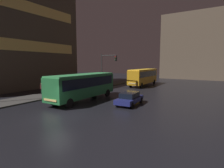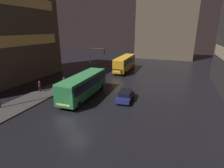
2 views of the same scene
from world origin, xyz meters
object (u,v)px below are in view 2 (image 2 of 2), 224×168
at_px(bus_far, 125,62).
at_px(pedestrian_near, 64,81).
at_px(car_taxi, 126,95).
at_px(pedestrian_mid, 40,85).
at_px(bus_near, 84,84).
at_px(traffic_light_main, 95,58).

bearing_deg(bus_far, pedestrian_near, 69.05).
height_order(car_taxi, pedestrian_mid, pedestrian_mid).
relative_size(car_taxi, pedestrian_mid, 2.76).
distance_m(car_taxi, pedestrian_near, 10.80).
bearing_deg(bus_near, bus_far, -93.60).
bearing_deg(pedestrian_mid, pedestrian_near, -21.84).
height_order(pedestrian_near, pedestrian_mid, pedestrian_near).
relative_size(bus_near, car_taxi, 2.26).
bearing_deg(pedestrian_mid, car_taxi, -64.18).
xyz_separation_m(pedestrian_near, pedestrian_mid, (-2.42, -2.83, -0.09)).
distance_m(pedestrian_near, traffic_light_main, 7.73).
relative_size(bus_near, pedestrian_mid, 6.24).
distance_m(pedestrian_near, pedestrian_mid, 3.73).
relative_size(bus_near, pedestrian_near, 5.83).
distance_m(bus_near, pedestrian_mid, 7.42).
xyz_separation_m(car_taxi, pedestrian_near, (-10.72, 1.19, 0.51)).
bearing_deg(bus_far, car_taxi, 106.08).
relative_size(pedestrian_near, pedestrian_mid, 1.07).
height_order(pedestrian_mid, traffic_light_main, traffic_light_main).
distance_m(bus_near, pedestrian_near, 5.48).
bearing_deg(pedestrian_near, car_taxi, 17.31).
xyz_separation_m(bus_far, traffic_light_main, (-3.25, -8.72, 2.11)).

